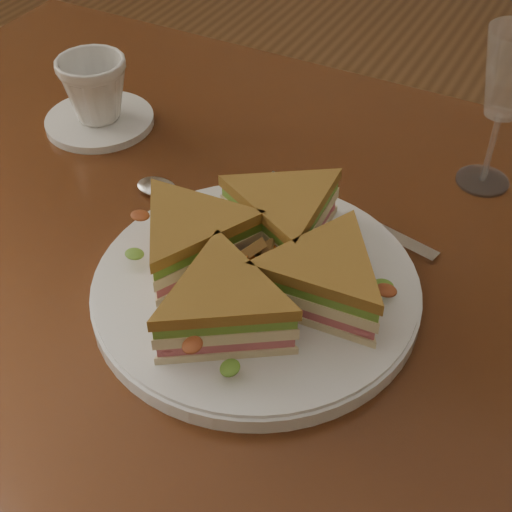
# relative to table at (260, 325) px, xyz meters

# --- Properties ---
(table) EXTENTS (1.20, 0.80, 0.75)m
(table) POSITION_rel_table_xyz_m (0.00, 0.00, 0.00)
(table) COLOR #391B0D
(table) RESTS_ON ground
(plate) EXTENTS (0.31, 0.31, 0.02)m
(plate) POSITION_rel_table_xyz_m (0.02, -0.05, 0.11)
(plate) COLOR white
(plate) RESTS_ON table
(sandwich_wedges) EXTENTS (0.28, 0.28, 0.06)m
(sandwich_wedges) POSITION_rel_table_xyz_m (0.02, -0.05, 0.14)
(sandwich_wedges) COLOR beige
(sandwich_wedges) RESTS_ON plate
(crisps_mound) EXTENTS (0.09, 0.09, 0.05)m
(crisps_mound) POSITION_rel_table_xyz_m (0.02, -0.05, 0.14)
(crisps_mound) COLOR #C85A19
(crisps_mound) RESTS_ON plate
(spoon) EXTENTS (0.18, 0.06, 0.01)m
(spoon) POSITION_rel_table_xyz_m (-0.13, 0.05, 0.10)
(spoon) COLOR silver
(spoon) RESTS_ON table
(knife) EXTENTS (0.21, 0.06, 0.00)m
(knife) POSITION_rel_table_xyz_m (0.04, 0.10, 0.10)
(knife) COLOR silver
(knife) RESTS_ON table
(wine_glass) EXTENTS (0.06, 0.06, 0.18)m
(wine_glass) POSITION_rel_table_xyz_m (0.16, 0.23, 0.23)
(wine_glass) COLOR white
(wine_glass) RESTS_ON table
(saucer) EXTENTS (0.14, 0.14, 0.01)m
(saucer) POSITION_rel_table_xyz_m (-0.29, 0.13, 0.10)
(saucer) COLOR white
(saucer) RESTS_ON table
(coffee_cup) EXTENTS (0.10, 0.10, 0.08)m
(coffee_cup) POSITION_rel_table_xyz_m (-0.29, 0.13, 0.15)
(coffee_cup) COLOR white
(coffee_cup) RESTS_ON saucer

